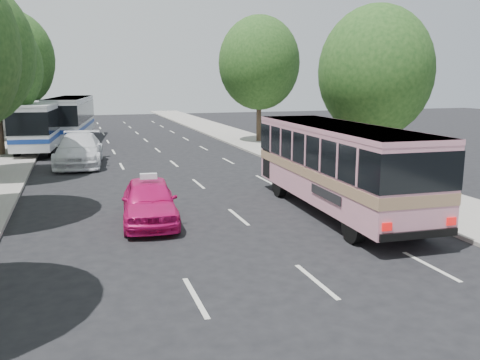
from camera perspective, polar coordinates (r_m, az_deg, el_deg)
name	(u,v)px	position (r m, az deg, el deg)	size (l,w,h in m)	color
ground	(248,258)	(13.63, 0.94, -8.75)	(120.00, 120.00, 0.00)	black
sidewalk_left	(0,160)	(32.74, -25.35, 2.05)	(4.00, 90.00, 0.15)	#9E998E
sidewalk_right	(272,148)	(34.83, 3.58, 3.56)	(4.00, 90.00, 0.12)	#9E998E
tree_left_e	(11,56)	(42.33, -24.28, 12.60)	(6.30, 6.30, 9.82)	#38281E
tree_left_f	(20,65)	(50.29, -23.51, 11.78)	(5.88, 5.88, 9.16)	#38281E
tree_right_near	(378,67)	(23.88, 15.24, 12.11)	(5.10, 5.10, 7.95)	#38281E
tree_right_far	(260,60)	(38.45, 2.31, 13.34)	(6.00, 6.00, 9.35)	#38281E
pink_bus	(337,159)	(18.10, 10.89, 2.36)	(2.88, 9.86, 3.12)	pink
pink_taxi	(149,201)	(16.97, -10.14, -2.32)	(1.74, 4.33, 1.48)	#D21267
white_pickup	(79,150)	(29.44, -17.63, 3.26)	(2.44, 6.00, 1.74)	white
tour_coach_front	(42,121)	(36.83, -21.31, 6.16)	(3.35, 10.89, 3.20)	silver
tour_coach_rear	(71,115)	(41.63, -18.47, 6.96)	(3.83, 11.43, 3.35)	silver
taxi_roof_sign	(148,176)	(16.80, -10.24, 0.42)	(0.55, 0.18, 0.18)	silver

